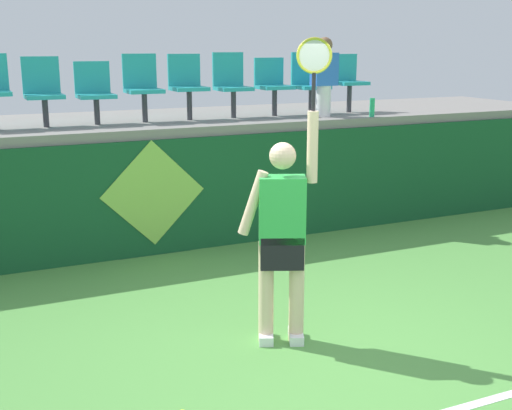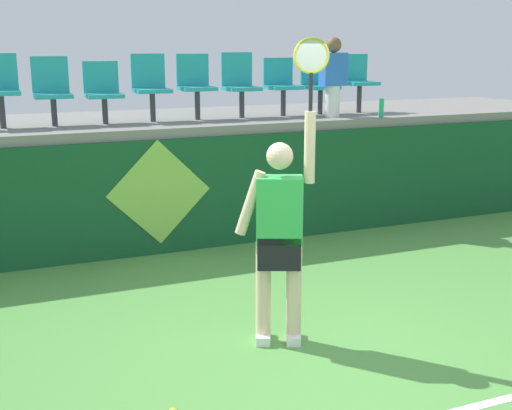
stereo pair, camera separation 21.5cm
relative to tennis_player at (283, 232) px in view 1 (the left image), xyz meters
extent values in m
plane|color=#519342|center=(0.14, -0.50, -0.98)|extent=(40.00, 40.00, 0.00)
cube|color=#144C28|center=(0.14, 2.86, -0.28)|extent=(12.67, 0.20, 1.40)
cube|color=gray|center=(0.14, 4.03, 0.48)|extent=(12.67, 2.44, 0.12)
cube|color=white|center=(-0.13, 0.05, -0.94)|extent=(0.21, 0.29, 0.08)
cube|color=white|center=(0.11, -0.05, -0.94)|extent=(0.21, 0.29, 0.08)
cylinder|color=beige|center=(-0.13, 0.05, -0.53)|extent=(0.13, 0.13, 0.89)
cylinder|color=beige|center=(0.11, -0.05, -0.53)|extent=(0.13, 0.13, 0.89)
cube|color=black|center=(-0.01, 0.00, -0.16)|extent=(0.42, 0.34, 0.28)
cube|color=green|center=(-0.01, 0.00, 0.19)|extent=(0.44, 0.35, 0.55)
sphere|color=beige|center=(-0.01, 0.00, 0.64)|extent=(0.22, 0.22, 0.22)
cylinder|color=beige|center=(-0.23, 0.10, 0.25)|extent=(0.27, 0.18, 0.55)
cylinder|color=beige|center=(0.22, -0.09, 0.71)|extent=(0.09, 0.09, 0.58)
cylinder|color=black|center=(0.22, -0.09, 1.15)|extent=(0.03, 0.03, 0.30)
torus|color=gold|center=(0.22, -0.09, 1.43)|extent=(0.27, 0.13, 0.28)
ellipsoid|color=silver|center=(0.22, -0.09, 1.43)|extent=(0.23, 0.11, 0.24)
cylinder|color=#26B272|center=(2.83, 2.91, 0.67)|extent=(0.07, 0.07, 0.26)
cylinder|color=#38383D|center=(-1.39, 3.59, 0.71)|extent=(0.07, 0.07, 0.34)
cube|color=teal|center=(-1.39, 3.59, 0.91)|extent=(0.44, 0.42, 0.05)
cube|color=teal|center=(-1.39, 3.78, 1.15)|extent=(0.44, 0.04, 0.44)
cylinder|color=#38383D|center=(-0.78, 3.59, 0.70)|extent=(0.07, 0.07, 0.32)
cube|color=teal|center=(-0.78, 3.59, 0.89)|extent=(0.44, 0.42, 0.05)
cube|color=teal|center=(-0.78, 3.78, 1.11)|extent=(0.44, 0.04, 0.39)
cylinder|color=#38383D|center=(-0.17, 3.59, 0.73)|extent=(0.07, 0.07, 0.37)
cube|color=teal|center=(-0.17, 3.59, 0.94)|extent=(0.44, 0.42, 0.05)
cube|color=teal|center=(-0.17, 3.78, 1.18)|extent=(0.44, 0.04, 0.44)
cylinder|color=#38383D|center=(0.43, 3.59, 0.73)|extent=(0.07, 0.07, 0.38)
cube|color=teal|center=(0.43, 3.59, 0.95)|extent=(0.44, 0.42, 0.05)
cube|color=teal|center=(0.43, 3.78, 1.18)|extent=(0.44, 0.04, 0.42)
cylinder|color=#38383D|center=(1.06, 3.59, 0.72)|extent=(0.07, 0.07, 0.37)
cube|color=teal|center=(1.06, 3.59, 0.93)|extent=(0.44, 0.42, 0.05)
cube|color=teal|center=(1.06, 3.78, 1.18)|extent=(0.44, 0.04, 0.45)
cylinder|color=#38383D|center=(1.67, 3.59, 0.73)|extent=(0.07, 0.07, 0.37)
cube|color=teal|center=(1.67, 3.59, 0.93)|extent=(0.44, 0.42, 0.05)
cube|color=teal|center=(1.67, 3.78, 1.14)|extent=(0.44, 0.04, 0.37)
cylinder|color=#38383D|center=(2.25, 3.59, 0.72)|extent=(0.07, 0.07, 0.35)
cube|color=teal|center=(2.25, 3.59, 0.92)|extent=(0.44, 0.42, 0.05)
cube|color=teal|center=(2.25, 3.78, 1.17)|extent=(0.44, 0.04, 0.46)
cylinder|color=#38383D|center=(2.89, 3.59, 0.74)|extent=(0.07, 0.07, 0.40)
cube|color=teal|center=(2.89, 3.59, 0.96)|extent=(0.44, 0.42, 0.05)
cube|color=teal|center=(2.89, 3.78, 1.18)|extent=(0.44, 0.04, 0.39)
cylinder|color=white|center=(2.25, 3.23, 0.75)|extent=(0.20, 0.20, 0.42)
cube|color=blue|center=(2.25, 3.23, 1.18)|extent=(0.34, 0.20, 0.44)
sphere|color=brown|center=(2.25, 3.23, 1.50)|extent=(0.21, 0.21, 0.21)
cube|color=#144C28|center=(-0.33, 2.76, -0.97)|extent=(0.90, 0.01, 0.00)
plane|color=#8CC64C|center=(-0.33, 2.75, -0.21)|extent=(1.27, 0.00, 1.27)
camera|label=1|loc=(-2.38, -4.70, 1.52)|focal=46.28mm
camera|label=2|loc=(-2.18, -4.78, 1.52)|focal=46.28mm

